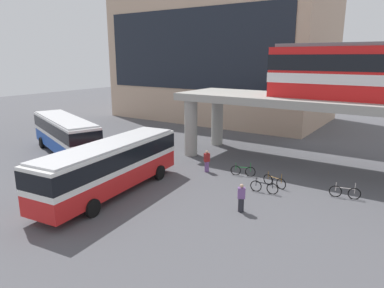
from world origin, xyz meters
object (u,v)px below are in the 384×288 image
(bus_secondary, at_px, (65,132))
(pedestrian_walking_across, at_px, (241,199))
(bicycle_green, at_px, (243,171))
(bus_main, at_px, (111,163))
(bicycle_brown, at_px, (274,181))
(station_building, at_px, (222,57))
(bicycle_silver, at_px, (345,192))
(bicycle_black, at_px, (264,187))
(pedestrian_near_building, at_px, (207,162))

(bus_secondary, height_order, pedestrian_walking_across, bus_secondary)
(bicycle_green, bearing_deg, bus_main, -125.13)
(bicycle_brown, bearing_deg, bus_secondary, -172.10)
(bicycle_brown, height_order, pedestrian_walking_across, pedestrian_walking_across)
(station_building, xyz_separation_m, bicycle_silver, (20.64, -21.57, -7.95))
(station_building, distance_m, bus_main, 30.71)
(bicycle_green, height_order, bicycle_black, same)
(bicycle_black, bearing_deg, bus_main, -145.55)
(bicycle_brown, relative_size, bicycle_black, 0.97)
(bicycle_green, xyz_separation_m, pedestrian_walking_across, (2.53, -5.51, 0.39))
(bicycle_silver, height_order, pedestrian_walking_across, pedestrian_walking_across)
(station_building, relative_size, pedestrian_walking_across, 17.22)
(bicycle_brown, distance_m, pedestrian_walking_across, 4.69)
(bus_secondary, distance_m, bicycle_silver, 22.54)
(bicycle_silver, xyz_separation_m, pedestrian_walking_across, (-4.35, -5.22, 0.39))
(bus_secondary, distance_m, pedestrian_near_building, 13.10)
(station_building, bearing_deg, bus_main, -73.69)
(bus_main, bearing_deg, station_building, 106.31)
(station_building, height_order, pedestrian_near_building, station_building)
(station_building, xyz_separation_m, pedestrian_walking_across, (16.29, -26.79, -7.56))
(pedestrian_near_building, bearing_deg, pedestrian_walking_across, -43.13)
(bus_main, bearing_deg, bicycle_black, 34.45)
(bicycle_brown, xyz_separation_m, bicycle_silver, (4.21, 0.56, 0.00))
(station_building, height_order, bicycle_black, station_building)
(bus_main, xyz_separation_m, pedestrian_walking_across, (7.85, 2.05, -1.24))
(bus_main, height_order, bus_secondary, same)
(bus_secondary, relative_size, bicycle_brown, 6.47)
(bicycle_green, xyz_separation_m, bicycle_brown, (2.67, -0.84, 0.00))
(bus_main, xyz_separation_m, bicycle_black, (7.82, 5.37, -1.63))
(pedestrian_walking_across, bearing_deg, bicycle_black, 90.42)
(bicycle_silver, bearing_deg, bicycle_brown, -172.47)
(bus_main, height_order, bicycle_silver, bus_main)
(bicycle_silver, distance_m, bicycle_black, 4.77)
(bus_secondary, bearing_deg, bicycle_black, 3.70)
(station_building, height_order, bicycle_silver, station_building)
(bus_main, distance_m, bicycle_brown, 10.56)
(station_building, bearing_deg, bicycle_black, -55.29)
(bicycle_green, xyz_separation_m, bicycle_silver, (6.88, -0.29, 0.00))
(bicycle_brown, relative_size, pedestrian_near_building, 1.07)
(station_building, distance_m, pedestrian_near_building, 25.76)
(bus_secondary, relative_size, pedestrian_near_building, 6.92)
(station_building, relative_size, bicycle_silver, 15.66)
(bicycle_silver, bearing_deg, pedestrian_near_building, -177.61)
(bus_main, height_order, bicycle_brown, bus_main)
(bicycle_brown, distance_m, bicycle_black, 1.36)
(bicycle_green, bearing_deg, pedestrian_near_building, -165.40)
(bicycle_black, relative_size, pedestrian_walking_across, 1.11)
(station_building, relative_size, bicycle_brown, 15.91)
(bicycle_green, bearing_deg, bicycle_brown, -17.51)
(bicycle_brown, height_order, bicycle_black, same)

